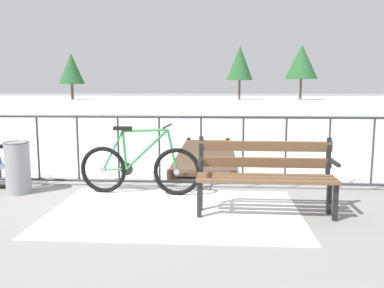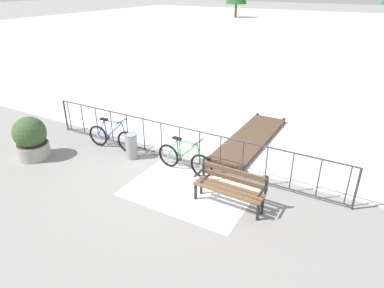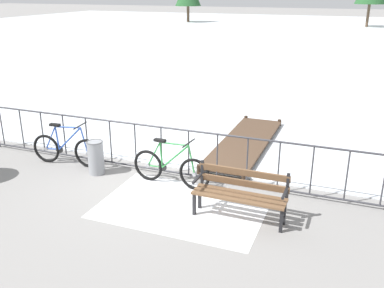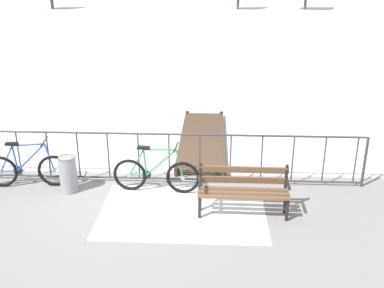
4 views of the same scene
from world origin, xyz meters
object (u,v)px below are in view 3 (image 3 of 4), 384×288
Objects in this scene: bicycle_near_railing at (67,149)px; park_bench at (241,190)px; trash_bin at (96,157)px; bicycle_second at (171,168)px.

bicycle_near_railing is 4.32m from park_bench.
bicycle_near_railing is 2.33× the size of trash_bin.
park_bench is (1.64, -0.74, 0.14)m from bicycle_second.
bicycle_near_railing is 1.00× the size of bicycle_second.
park_bench is (4.23, -0.85, 0.14)m from bicycle_near_railing.
bicycle_near_railing reaches higher than park_bench.
bicycle_second is 1.71m from trash_bin.
bicycle_near_railing is 2.59m from bicycle_second.
bicycle_near_railing is 1.06× the size of park_bench.
park_bench is at bearing -11.32° from bicycle_near_railing.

